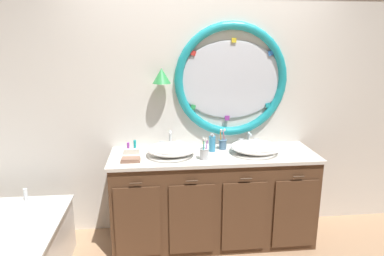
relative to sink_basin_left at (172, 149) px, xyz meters
The scene contains 12 objects.
ground_plane 1.02m from the sink_basin_left, 35.43° to the right, with size 14.00×14.00×0.00m, color tan.
back_wall_assembly 0.62m from the sink_basin_left, 46.51° to the left, with size 6.40×0.26×2.60m.
vanity_counter 0.63m from the sink_basin_left, ahead, with size 1.90×0.63×0.88m.
sink_basin_left is the anchor object (origin of this frame).
sink_basin_right 0.78m from the sink_basin_left, ahead, with size 0.45×0.45×0.11m.
faucet_set_left 0.24m from the sink_basin_left, 90.00° to the left, with size 0.22×0.13×0.17m.
faucet_set_right 0.81m from the sink_basin_left, 17.24° to the left, with size 0.21×0.12×0.14m.
toothbrush_holder_left 0.31m from the sink_basin_left, 23.48° to the right, with size 0.08×0.08×0.21m.
toothbrush_holder_right 0.52m from the sink_basin_left, 16.97° to the left, with size 0.08×0.08×0.20m.
soap_dispenser 0.40m from the sink_basin_left, 13.85° to the left, with size 0.06×0.07×0.18m.
folded_hand_towel 0.38m from the sink_basin_left, 163.37° to the right, with size 0.17×0.11×0.03m.
toiletry_basket 0.38m from the sink_basin_left, 161.43° to the left, with size 0.14×0.10×0.12m.
Camera 1 is at (-0.44, -2.74, 1.90)m, focal length 32.24 mm.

